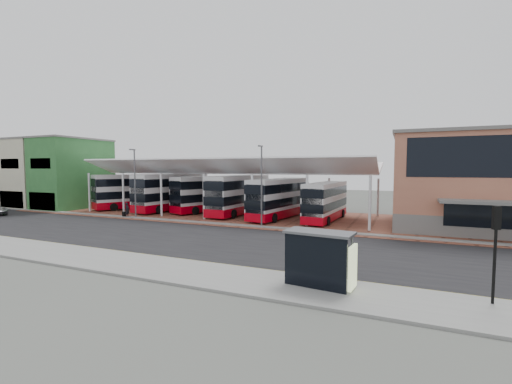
% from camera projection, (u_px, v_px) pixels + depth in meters
% --- Properties ---
extents(ground, '(140.00, 140.00, 0.00)m').
position_uv_depth(ground, '(211.00, 238.00, 28.89)').
color(ground, '#4B4E48').
extents(road, '(120.00, 14.00, 0.02)m').
position_uv_depth(road, '(205.00, 240.00, 27.97)').
color(road, black).
rests_on(road, ground).
extents(forecourt, '(72.00, 16.00, 0.06)m').
position_uv_depth(forecourt, '(283.00, 218.00, 40.00)').
color(forecourt, brown).
rests_on(forecourt, ground).
extents(sidewalk, '(120.00, 4.00, 0.14)m').
position_uv_depth(sidewalk, '(134.00, 264.00, 20.64)').
color(sidewalk, slate).
rests_on(sidewalk, ground).
extents(north_kerb, '(120.00, 0.80, 0.14)m').
position_uv_depth(north_kerb, '(243.00, 226.00, 34.56)').
color(north_kerb, slate).
rests_on(north_kerb, ground).
extents(yellow_line_near, '(120.00, 0.12, 0.01)m').
position_uv_depth(yellow_line_near, '(156.00, 257.00, 22.48)').
color(yellow_line_near, '#D0BA00').
rests_on(yellow_line_near, road).
extents(yellow_line_far, '(120.00, 0.12, 0.01)m').
position_uv_depth(yellow_line_far, '(159.00, 256.00, 22.75)').
color(yellow_line_far, '#D0BA00').
rests_on(yellow_line_far, road).
extents(canopy, '(37.00, 11.63, 7.07)m').
position_uv_depth(canopy, '(226.00, 169.00, 43.62)').
color(canopy, silver).
rests_on(canopy, ground).
extents(terminal, '(18.40, 14.40, 9.25)m').
position_uv_depth(terminal, '(498.00, 181.00, 32.22)').
color(terminal, slate).
rests_on(terminal, ground).
extents(shop_green, '(6.40, 10.20, 10.22)m').
position_uv_depth(shop_green, '(73.00, 173.00, 50.44)').
color(shop_green, '#337337').
rests_on(shop_green, ground).
extents(shop_cream, '(6.40, 10.20, 10.22)m').
position_uv_depth(shop_cream, '(44.00, 173.00, 53.01)').
color(shop_cream, beige).
rests_on(shop_cream, ground).
extents(shop_brick, '(6.40, 10.20, 10.22)m').
position_uv_depth(shop_brick, '(17.00, 173.00, 55.58)').
color(shop_brick, brown).
rests_on(shop_brick, ground).
extents(lamp_west, '(0.16, 0.90, 8.07)m').
position_uv_depth(lamp_west, '(135.00, 181.00, 39.87)').
color(lamp_west, '#535459').
rests_on(lamp_west, ground).
extents(lamp_east, '(0.16, 0.90, 8.07)m').
position_uv_depth(lamp_east, '(261.00, 184.00, 33.54)').
color(lamp_east, '#535459').
rests_on(lamp_east, ground).
extents(bus_0, '(7.93, 11.82, 4.91)m').
position_uv_depth(bus_0, '(137.00, 191.00, 49.66)').
color(bus_0, silver).
rests_on(bus_0, forecourt).
extents(bus_1, '(4.24, 12.37, 5.00)m').
position_uv_depth(bus_1, '(172.00, 192.00, 47.26)').
color(bus_1, silver).
rests_on(bus_1, forecourt).
extents(bus_2, '(6.43, 11.64, 4.71)m').
position_uv_depth(bus_2, '(211.00, 194.00, 45.98)').
color(bus_2, silver).
rests_on(bus_2, forecourt).
extents(bus_3, '(3.49, 11.99, 4.88)m').
position_uv_depth(bus_3, '(239.00, 195.00, 43.28)').
color(bus_3, silver).
rests_on(bus_3, forecourt).
extents(bus_4, '(4.17, 11.34, 4.57)m').
position_uv_depth(bus_4, '(279.00, 198.00, 39.95)').
color(bus_4, silver).
rests_on(bus_4, forecourt).
extents(bus_5, '(3.05, 10.37, 4.22)m').
position_uv_depth(bus_5, '(326.00, 202.00, 37.95)').
color(bus_5, silver).
rests_on(bus_5, forecourt).
extents(pedestrian, '(0.49, 0.69, 1.77)m').
position_uv_depth(pedestrian, '(127.00, 210.00, 40.30)').
color(pedestrian, black).
rests_on(pedestrian, forecourt).
extents(suitcase, '(0.37, 0.26, 0.63)m').
position_uv_depth(suitcase, '(124.00, 214.00, 40.72)').
color(suitcase, black).
rests_on(suitcase, forecourt).
extents(bus_shelter, '(3.47, 1.88, 2.67)m').
position_uv_depth(bus_shelter, '(323.00, 254.00, 16.31)').
color(bus_shelter, black).
rests_on(bus_shelter, sidewalk).
extents(traffic_signal_west, '(0.33, 0.30, 4.16)m').
position_uv_depth(traffic_signal_west, '(496.00, 239.00, 14.30)').
color(traffic_signal_west, black).
rests_on(traffic_signal_west, sidewalk).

